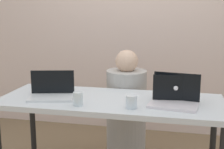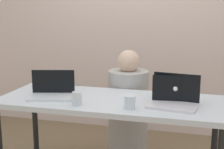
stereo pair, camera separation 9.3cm
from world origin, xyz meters
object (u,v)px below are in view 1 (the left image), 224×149
at_px(person_at_center, 126,112).
at_px(water_glass_right, 131,103).
at_px(laptop_front_right, 174,98).
at_px(laptop_back_right, 175,94).
at_px(water_glass_left, 78,100).
at_px(laptop_front_left, 52,92).

relative_size(person_at_center, water_glass_right, 11.69).
distance_m(laptop_front_right, water_glass_right, 0.33).
distance_m(person_at_center, water_glass_right, 0.81).
distance_m(laptop_back_right, water_glass_left, 0.73).
bearing_deg(laptop_back_right, laptop_front_right, 84.90).
bearing_deg(water_glass_right, water_glass_left, -176.98).
xyz_separation_m(laptop_back_right, laptop_front_left, (-0.94, -0.14, -0.00)).
xyz_separation_m(water_glass_left, water_glass_right, (0.38, 0.02, -0.00)).
relative_size(person_at_center, water_glass_left, 10.86).
distance_m(water_glass_left, water_glass_right, 0.38).
height_order(person_at_center, laptop_front_left, person_at_center).
height_order(laptop_back_right, laptop_front_right, laptop_front_right).
bearing_deg(person_at_center, laptop_front_left, 67.30).
xyz_separation_m(person_at_center, laptop_back_right, (0.45, -0.45, 0.33)).
height_order(laptop_back_right, water_glass_right, laptop_back_right).
height_order(person_at_center, water_glass_left, person_at_center).
height_order(laptop_front_left, water_glass_right, laptop_front_left).
bearing_deg(laptop_front_right, person_at_center, 136.59).
height_order(person_at_center, laptop_front_right, person_at_center).
relative_size(laptop_back_right, water_glass_left, 3.58).
distance_m(laptop_front_left, water_glass_left, 0.31).
relative_size(person_at_center, laptop_front_left, 2.81).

